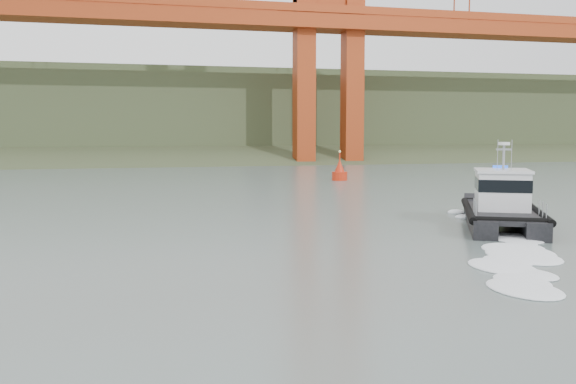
# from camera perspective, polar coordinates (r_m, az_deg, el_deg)

# --- Properties ---
(ground) EXTENTS (400.00, 400.00, 0.00)m
(ground) POSITION_cam_1_polar(r_m,az_deg,el_deg) (25.39, 7.97, -6.77)
(ground) COLOR #4E5D59
(ground) RESTS_ON ground
(headlands) EXTENTS (500.00, 105.36, 27.12)m
(headlands) POSITION_cam_1_polar(r_m,az_deg,el_deg) (148.76, -10.64, 6.07)
(headlands) COLOR #374527
(headlands) RESTS_ON ground
(patrol_boat) EXTENTS (7.83, 10.62, 4.88)m
(patrol_boat) POSITION_cam_1_polar(r_m,az_deg,el_deg) (37.81, 18.50, -1.08)
(patrol_boat) COLOR black
(patrol_boat) RESTS_ON ground
(nav_buoy) EXTENTS (1.64, 1.64, 3.41)m
(nav_buoy) POSITION_cam_1_polar(r_m,az_deg,el_deg) (69.19, 4.61, 1.79)
(nav_buoy) COLOR red
(nav_buoy) RESTS_ON ground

